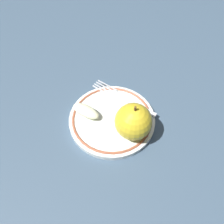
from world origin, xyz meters
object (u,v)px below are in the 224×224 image
Objects in this scene: apple_red_whole at (133,122)px; fork at (126,99)px; plate at (112,119)px; apple_slice_front at (86,111)px.

apple_red_whole is 0.61× the size of fork.
plate is at bearing 92.86° from fork.
apple_red_whole is 1.29× the size of apple_slice_front.
apple_slice_front reaches higher than fork.
fork is at bearing 83.75° from apple_red_whole.
plate is 2.92× the size of apple_slice_front.
plate is 1.37× the size of fork.
apple_red_whole is at bearing -54.41° from plate.
plate is 0.08m from apple_red_whole.
plate is at bearing 125.59° from apple_red_whole.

